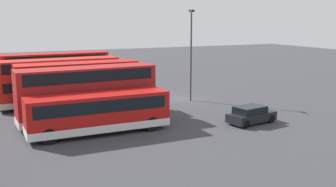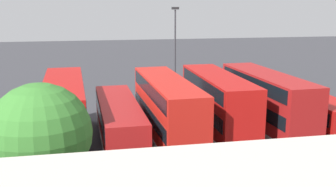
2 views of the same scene
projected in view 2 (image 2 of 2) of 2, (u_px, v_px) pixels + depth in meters
ground_plane at (164, 102)px, 39.37m from camera, size 140.00×140.00×0.00m
bus_single_deck_near_end at (307, 110)px, 29.97m from camera, size 2.69×10.42×2.95m
bus_double_decker_second at (266, 102)px, 29.18m from camera, size 3.07×11.12×4.55m
bus_double_decker_third at (217, 104)px, 28.56m from camera, size 2.66×10.65×4.55m
bus_double_decker_fourth at (167, 110)px, 26.94m from camera, size 3.07×11.45×4.55m
bus_single_deck_fifth at (119, 121)px, 27.32m from camera, size 2.88×11.61×2.95m
bus_double_decker_sixth at (65, 112)px, 26.45m from camera, size 3.06×11.75×4.55m
car_hatchback_silver at (267, 89)px, 42.00m from camera, size 2.48×4.33×1.43m
lamp_post_tall at (175, 47)px, 38.98m from camera, size 0.70×0.30×9.20m
tree_rightmost at (41, 134)px, 15.39m from camera, size 4.01×4.01×6.57m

